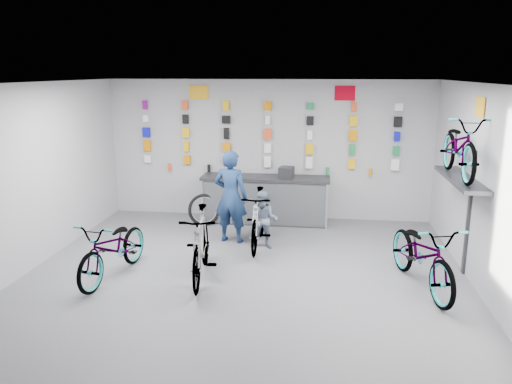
# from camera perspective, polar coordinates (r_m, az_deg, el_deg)

# --- Properties ---
(floor) EXTENTS (8.00, 8.00, 0.00)m
(floor) POSITION_cam_1_polar(r_m,az_deg,el_deg) (7.49, -2.10, -11.42)
(floor) COLOR #4F4F54
(floor) RESTS_ON ground
(ceiling) EXTENTS (8.00, 8.00, 0.00)m
(ceiling) POSITION_cam_1_polar(r_m,az_deg,el_deg) (6.78, -2.33, 12.20)
(ceiling) COLOR white
(ceiling) RESTS_ON wall_back
(wall_back) EXTENTS (7.00, 0.00, 7.00)m
(wall_back) POSITION_cam_1_polar(r_m,az_deg,el_deg) (10.87, 1.37, 4.84)
(wall_back) COLOR #B1B1B4
(wall_back) RESTS_ON floor
(wall_front) EXTENTS (7.00, 0.00, 7.00)m
(wall_front) POSITION_cam_1_polar(r_m,az_deg,el_deg) (3.37, -14.31, -16.69)
(wall_front) COLOR #B1B1B4
(wall_front) RESTS_ON floor
(wall_left) EXTENTS (0.00, 8.00, 8.00)m
(wall_left) POSITION_cam_1_polar(r_m,az_deg,el_deg) (8.31, -26.73, 0.58)
(wall_left) COLOR #B1B1B4
(wall_left) RESTS_ON floor
(wall_right) EXTENTS (0.00, 8.00, 8.00)m
(wall_right) POSITION_cam_1_polar(r_m,az_deg,el_deg) (7.27, 26.12, -1.06)
(wall_right) COLOR #B1B1B4
(wall_right) RESTS_ON floor
(counter) EXTENTS (2.70, 0.66, 1.00)m
(counter) POSITION_cam_1_polar(r_m,az_deg,el_deg) (10.63, 1.06, -0.95)
(counter) COLOR black
(counter) RESTS_ON floor
(merch_wall) EXTENTS (5.57, 0.08, 1.55)m
(merch_wall) POSITION_cam_1_polar(r_m,az_deg,el_deg) (10.75, 1.75, 6.18)
(merch_wall) COLOR white
(merch_wall) RESTS_ON wall_back
(wall_bracket) EXTENTS (0.39, 1.90, 2.00)m
(wall_bracket) POSITION_cam_1_polar(r_m,az_deg,el_deg) (8.35, 22.45, 0.81)
(wall_bracket) COLOR #333338
(wall_bracket) RESTS_ON wall_right
(sign_left) EXTENTS (0.42, 0.02, 0.30)m
(sign_left) POSITION_cam_1_polar(r_m,az_deg,el_deg) (10.99, -6.56, 11.25)
(sign_left) COLOR #F7AD1C
(sign_left) RESTS_ON wall_back
(sign_right) EXTENTS (0.42, 0.02, 0.30)m
(sign_right) POSITION_cam_1_polar(r_m,az_deg,el_deg) (10.67, 10.12, 11.06)
(sign_right) COLOR #B90218
(sign_right) RESTS_ON wall_back
(sign_side) EXTENTS (0.02, 0.40, 0.30)m
(sign_side) POSITION_cam_1_polar(r_m,az_deg,el_deg) (8.23, 24.25, 8.85)
(sign_side) COLOR #F7AD1C
(sign_side) RESTS_ON wall_right
(bike_left) EXTENTS (0.91, 1.93, 0.97)m
(bike_left) POSITION_cam_1_polar(r_m,az_deg,el_deg) (8.13, -15.97, -6.16)
(bike_left) COLOR gray
(bike_left) RESTS_ON floor
(bike_center) EXTENTS (0.75, 1.91, 1.12)m
(bike_center) POSITION_cam_1_polar(r_m,az_deg,el_deg) (7.80, -6.34, -6.00)
(bike_center) COLOR gray
(bike_center) RESTS_ON floor
(bike_right) EXTENTS (1.19, 2.15, 1.07)m
(bike_right) POSITION_cam_1_polar(r_m,az_deg,el_deg) (7.84, 18.51, -6.75)
(bike_right) COLOR gray
(bike_right) RESTS_ON floor
(bike_service) EXTENTS (0.52, 1.78, 1.07)m
(bike_service) POSITION_cam_1_polar(r_m,az_deg,el_deg) (9.14, 0.23, -3.10)
(bike_service) COLOR gray
(bike_service) RESTS_ON floor
(bike_wall) EXTENTS (0.63, 1.80, 0.95)m
(bike_wall) POSITION_cam_1_polar(r_m,az_deg,el_deg) (8.23, 22.30, 4.83)
(bike_wall) COLOR gray
(bike_wall) RESTS_ON wall_bracket
(clerk) EXTENTS (0.71, 0.53, 1.76)m
(clerk) POSITION_cam_1_polar(r_m,az_deg,el_deg) (9.35, -2.89, -0.51)
(clerk) COLOR navy
(clerk) RESTS_ON floor
(customer) EXTENTS (0.54, 0.43, 1.07)m
(customer) POSITION_cam_1_polar(r_m,az_deg,el_deg) (9.07, 0.91, -3.24)
(customer) COLOR slate
(customer) RESTS_ON floor
(spare_wheel) EXTENTS (0.70, 0.45, 0.68)m
(spare_wheel) POSITION_cam_1_polar(r_m,az_deg,el_deg) (10.53, -5.95, -2.04)
(spare_wheel) COLOR black
(spare_wheel) RESTS_ON floor
(register) EXTENTS (0.33, 0.35, 0.22)m
(register) POSITION_cam_1_polar(r_m,az_deg,el_deg) (10.46, 3.50, 2.29)
(register) COLOR black
(register) RESTS_ON counter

